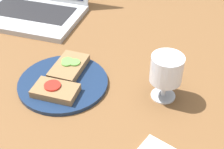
% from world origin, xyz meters
% --- Properties ---
extents(wooden_table, '(1.40, 1.40, 0.03)m').
position_xyz_m(wooden_table, '(0.00, 0.00, 0.01)').
color(wooden_table, brown).
rests_on(wooden_table, ground).
extents(plate, '(0.23, 0.23, 0.01)m').
position_xyz_m(plate, '(-0.04, -0.08, 0.04)').
color(plate, navy).
rests_on(plate, wooden_table).
extents(sandwich_with_tomato, '(0.11, 0.07, 0.02)m').
position_xyz_m(sandwich_with_tomato, '(-0.04, -0.12, 0.05)').
color(sandwich_with_tomato, '#937047').
rests_on(sandwich_with_tomato, plate).
extents(sandwich_with_cucumber, '(0.07, 0.12, 0.02)m').
position_xyz_m(sandwich_with_cucumber, '(-0.04, -0.03, 0.05)').
color(sandwich_with_cucumber, '#937047').
rests_on(sandwich_with_cucumber, plate).
extents(wine_glass, '(0.08, 0.08, 0.12)m').
position_xyz_m(wine_glass, '(0.21, -0.04, 0.11)').
color(wine_glass, white).
rests_on(wine_glass, wooden_table).
extents(laptop, '(0.35, 0.30, 0.21)m').
position_xyz_m(laptop, '(-0.30, 0.26, 0.07)').
color(laptop, '#ADAFB5').
rests_on(laptop, wooden_table).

